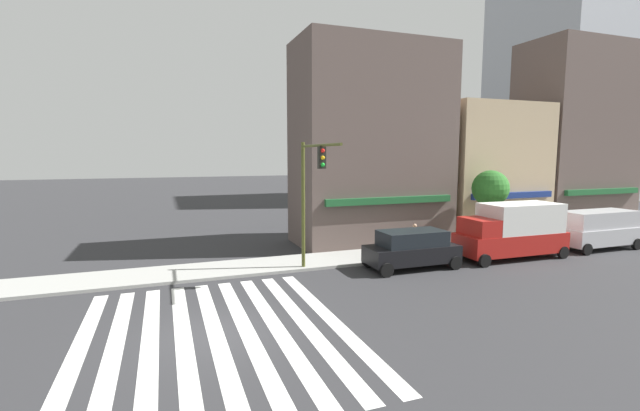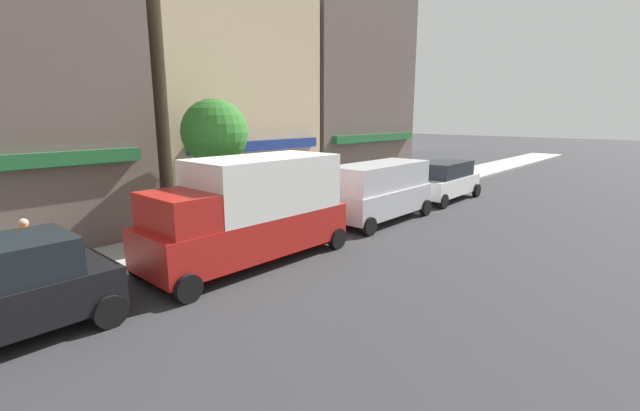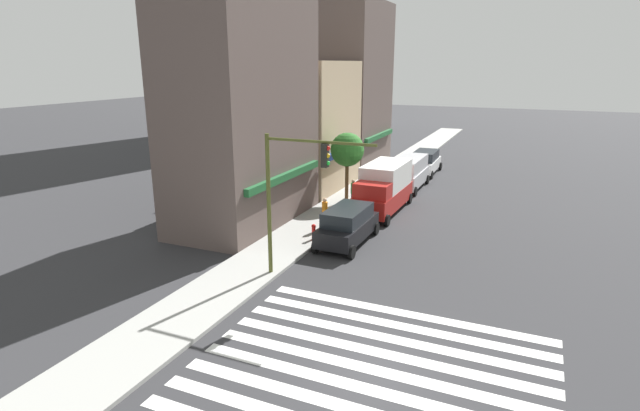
{
  "view_description": "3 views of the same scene",
  "coord_description": "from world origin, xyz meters",
  "px_view_note": "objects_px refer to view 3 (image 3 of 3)",
  "views": [
    {
      "loc": [
        -1.38,
        -13.48,
        5.73
      ],
      "look_at": [
        5.05,
        4.0,
        3.5
      ],
      "focal_mm": 24.0,
      "sensor_mm": 36.0,
      "label": 1
    },
    {
      "loc": [
        8.99,
        -4.72,
        4.21
      ],
      "look_at": [
        19.66,
        4.7,
        1.2
      ],
      "focal_mm": 24.0,
      "sensor_mm": 36.0,
      "label": 2
    },
    {
      "loc": [
        -12.94,
        -3.87,
        9.11
      ],
      "look_at": [
        5.05,
        4.0,
        3.5
      ],
      "focal_mm": 28.0,
      "sensor_mm": 36.0,
      "label": 3
    }
  ],
  "objects_px": {
    "suv_black": "(348,225)",
    "fire_hydrant": "(314,231)",
    "box_truck_red": "(383,187)",
    "street_tree": "(347,150)",
    "suv_white": "(425,162)",
    "pedestrian_orange_vest": "(325,213)",
    "pedestrian_green_top": "(353,192)",
    "traffic_signal": "(291,183)",
    "van_silver": "(409,172)"
  },
  "relations": [
    {
      "from": "suv_black",
      "to": "fire_hydrant",
      "type": "xyz_separation_m",
      "value": [
        -0.53,
        1.7,
        -0.42
      ]
    },
    {
      "from": "box_truck_red",
      "to": "street_tree",
      "type": "bearing_deg",
      "value": 73.67
    },
    {
      "from": "suv_white",
      "to": "fire_hydrant",
      "type": "xyz_separation_m",
      "value": [
        -19.4,
        1.7,
        -0.42
      ]
    },
    {
      "from": "box_truck_red",
      "to": "pedestrian_orange_vest",
      "type": "bearing_deg",
      "value": 160.8
    },
    {
      "from": "pedestrian_green_top",
      "to": "street_tree",
      "type": "relative_size",
      "value": 0.38
    },
    {
      "from": "box_truck_red",
      "to": "suv_white",
      "type": "bearing_deg",
      "value": 1.05
    },
    {
      "from": "traffic_signal",
      "to": "suv_black",
      "type": "bearing_deg",
      "value": -6.56
    },
    {
      "from": "traffic_signal",
      "to": "fire_hydrant",
      "type": "distance_m",
      "value": 6.05
    },
    {
      "from": "pedestrian_orange_vest",
      "to": "fire_hydrant",
      "type": "relative_size",
      "value": 2.1
    },
    {
      "from": "van_silver",
      "to": "suv_white",
      "type": "bearing_deg",
      "value": -0.21
    },
    {
      "from": "street_tree",
      "to": "suv_white",
      "type": "bearing_deg",
      "value": -13.59
    },
    {
      "from": "suv_black",
      "to": "pedestrian_green_top",
      "type": "distance_m",
      "value": 6.58
    },
    {
      "from": "suv_white",
      "to": "pedestrian_green_top",
      "type": "distance_m",
      "value": 12.75
    },
    {
      "from": "pedestrian_orange_vest",
      "to": "fire_hydrant",
      "type": "xyz_separation_m",
      "value": [
        -1.88,
        -0.17,
        -0.46
      ]
    },
    {
      "from": "fire_hydrant",
      "to": "pedestrian_orange_vest",
      "type": "bearing_deg",
      "value": 5.09
    },
    {
      "from": "box_truck_red",
      "to": "van_silver",
      "type": "xyz_separation_m",
      "value": [
        6.64,
        -0.0,
        -0.3
      ]
    },
    {
      "from": "pedestrian_orange_vest",
      "to": "traffic_signal",
      "type": "bearing_deg",
      "value": -75.16
    },
    {
      "from": "box_truck_red",
      "to": "van_silver",
      "type": "relative_size",
      "value": 1.25
    },
    {
      "from": "pedestrian_orange_vest",
      "to": "street_tree",
      "type": "distance_m",
      "value": 6.53
    },
    {
      "from": "suv_white",
      "to": "fire_hydrant",
      "type": "bearing_deg",
      "value": 173.87
    },
    {
      "from": "suv_black",
      "to": "pedestrian_orange_vest",
      "type": "relative_size",
      "value": 2.67
    },
    {
      "from": "box_truck_red",
      "to": "suv_white",
      "type": "height_order",
      "value": "box_truck_red"
    },
    {
      "from": "traffic_signal",
      "to": "suv_white",
      "type": "relative_size",
      "value": 1.33
    },
    {
      "from": "van_silver",
      "to": "street_tree",
      "type": "distance_m",
      "value": 6.82
    },
    {
      "from": "suv_white",
      "to": "pedestrian_orange_vest",
      "type": "relative_size",
      "value": 2.68
    },
    {
      "from": "traffic_signal",
      "to": "suv_black",
      "type": "xyz_separation_m",
      "value": [
        5.18,
        -0.6,
        -3.29
      ]
    },
    {
      "from": "van_silver",
      "to": "pedestrian_green_top",
      "type": "relative_size",
      "value": 2.83
    },
    {
      "from": "suv_black",
      "to": "box_truck_red",
      "type": "bearing_deg",
      "value": 0.63
    },
    {
      "from": "suv_black",
      "to": "suv_white",
      "type": "distance_m",
      "value": 18.87
    },
    {
      "from": "traffic_signal",
      "to": "van_silver",
      "type": "relative_size",
      "value": 1.26
    },
    {
      "from": "box_truck_red",
      "to": "pedestrian_orange_vest",
      "type": "height_order",
      "value": "box_truck_red"
    },
    {
      "from": "traffic_signal",
      "to": "van_silver",
      "type": "bearing_deg",
      "value": -1.87
    },
    {
      "from": "van_silver",
      "to": "pedestrian_orange_vest",
      "type": "xyz_separation_m",
      "value": [
        -11.7,
        1.87,
        -0.21
      ]
    },
    {
      "from": "pedestrian_orange_vest",
      "to": "street_tree",
      "type": "bearing_deg",
      "value": 102.75
    },
    {
      "from": "suv_black",
      "to": "pedestrian_green_top",
      "type": "bearing_deg",
      "value": 18.13
    },
    {
      "from": "suv_black",
      "to": "van_silver",
      "type": "bearing_deg",
      "value": 0.63
    },
    {
      "from": "suv_black",
      "to": "pedestrian_orange_vest",
      "type": "xyz_separation_m",
      "value": [
        1.35,
        1.87,
        0.04
      ]
    },
    {
      "from": "box_truck_red",
      "to": "pedestrian_orange_vest",
      "type": "distance_m",
      "value": 5.42
    },
    {
      "from": "box_truck_red",
      "to": "van_silver",
      "type": "distance_m",
      "value": 6.64
    },
    {
      "from": "street_tree",
      "to": "suv_black",
      "type": "bearing_deg",
      "value": -158.97
    },
    {
      "from": "fire_hydrant",
      "to": "street_tree",
      "type": "height_order",
      "value": "street_tree"
    },
    {
      "from": "traffic_signal",
      "to": "fire_hydrant",
      "type": "relative_size",
      "value": 7.51
    },
    {
      "from": "suv_white",
      "to": "traffic_signal",
      "type": "bearing_deg",
      "value": 177.45
    },
    {
      "from": "suv_white",
      "to": "street_tree",
      "type": "relative_size",
      "value": 1.03
    },
    {
      "from": "suv_white",
      "to": "pedestrian_green_top",
      "type": "bearing_deg",
      "value": 169.95
    },
    {
      "from": "suv_black",
      "to": "street_tree",
      "type": "bearing_deg",
      "value": 21.65
    },
    {
      "from": "pedestrian_orange_vest",
      "to": "street_tree",
      "type": "height_order",
      "value": "street_tree"
    },
    {
      "from": "van_silver",
      "to": "street_tree",
      "type": "bearing_deg",
      "value": 153.86
    },
    {
      "from": "fire_hydrant",
      "to": "traffic_signal",
      "type": "bearing_deg",
      "value": -166.65
    },
    {
      "from": "suv_black",
      "to": "pedestrian_green_top",
      "type": "height_order",
      "value": "suv_black"
    }
  ]
}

